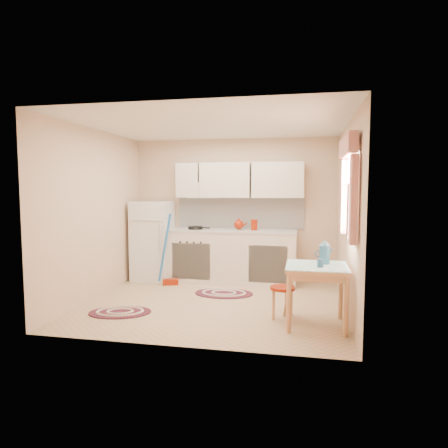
{
  "coord_description": "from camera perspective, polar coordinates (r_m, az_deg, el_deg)",
  "views": [
    {
      "loc": [
        1.23,
        -5.42,
        1.64
      ],
      "look_at": [
        0.1,
        0.25,
        1.11
      ],
      "focal_mm": 32.0,
      "sensor_mm": 36.0,
      "label": 1
    }
  ],
  "objects": [
    {
      "name": "room_shell",
      "position": [
        5.76,
        0.54,
        4.77
      ],
      "size": [
        3.64,
        3.6,
        2.52
      ],
      "color": "tan",
      "rests_on": "ground"
    },
    {
      "name": "base_cabinets",
      "position": [
        6.94,
        0.92,
        -4.75
      ],
      "size": [
        2.25,
        0.6,
        0.88
      ],
      "primitive_type": "cube",
      "color": "beige",
      "rests_on": "ground"
    },
    {
      "name": "rug_center",
      "position": [
        6.27,
        -0.02,
        -9.88
      ],
      "size": [
        0.92,
        0.63,
        0.02
      ],
      "primitive_type": null,
      "rotation": [
        0.0,
        0.0,
        0.04
      ],
      "color": "maroon",
      "rests_on": "ground"
    },
    {
      "name": "stool",
      "position": [
        5.1,
        8.33,
        -11.12
      ],
      "size": [
        0.41,
        0.41,
        0.42
      ],
      "primitive_type": "cylinder",
      "rotation": [
        0.0,
        0.0,
        -0.4
      ],
      "color": "#961C05",
      "rests_on": "ground"
    },
    {
      "name": "table",
      "position": [
        4.93,
        13.04,
        -9.97
      ],
      "size": [
        0.72,
        0.72,
        0.72
      ],
      "primitive_type": "cube",
      "color": "tan",
      "rests_on": "ground"
    },
    {
      "name": "coffee_pot",
      "position": [
        4.95,
        14.17,
        -3.85
      ],
      "size": [
        0.16,
        0.14,
        0.31
      ],
      "primitive_type": null,
      "rotation": [
        0.0,
        0.0,
        -0.02
      ],
      "color": "#2A5C81",
      "rests_on": "table"
    },
    {
      "name": "rug_left",
      "position": [
        5.54,
        -14.64,
        -12.1
      ],
      "size": [
        0.92,
        0.73,
        0.02
      ],
      "primitive_type": null,
      "rotation": [
        0.0,
        0.0,
        0.26
      ],
      "color": "maroon",
      "rests_on": "ground"
    },
    {
      "name": "fridge",
      "position": [
        7.23,
        -10.14,
        -2.35
      ],
      "size": [
        0.65,
        0.6,
        1.4
      ],
      "primitive_type": "cube",
      "color": "white",
      "rests_on": "ground"
    },
    {
      "name": "broom",
      "position": [
        6.77,
        -7.69,
        -3.68
      ],
      "size": [
        0.3,
        0.2,
        1.2
      ],
      "primitive_type": null,
      "rotation": [
        0.0,
        0.0,
        0.32
      ],
      "color": "blue",
      "rests_on": "ground"
    },
    {
      "name": "countertop",
      "position": [
        6.88,
        0.92,
        -0.98
      ],
      "size": [
        2.27,
        0.62,
        0.04
      ],
      "primitive_type": "cube",
      "color": "#B7B5AE",
      "rests_on": "base_cabinets"
    },
    {
      "name": "frying_pan",
      "position": [
        6.96,
        -4.12,
        -0.54
      ],
      "size": [
        0.28,
        0.28,
        0.05
      ],
      "primitive_type": "cylinder",
      "rotation": [
        0.0,
        0.0,
        -0.12
      ],
      "color": "black",
      "rests_on": "countertop"
    },
    {
      "name": "red_kettle",
      "position": [
        6.84,
        2.12,
        -0.08
      ],
      "size": [
        0.18,
        0.17,
        0.18
      ],
      "primitive_type": null,
      "rotation": [
        0.0,
        0.0,
        0.02
      ],
      "color": "#961C05",
      "rests_on": "countertop"
    },
    {
      "name": "mug",
      "position": [
        4.74,
        13.6,
        -5.51
      ],
      "size": [
        0.07,
        0.07,
        0.1
      ],
      "primitive_type": "cylinder",
      "rotation": [
        0.0,
        0.0,
        -0.0
      ],
      "color": "#2A5C81",
      "rests_on": "table"
    },
    {
      "name": "red_canister",
      "position": [
        6.8,
        4.33,
        -0.21
      ],
      "size": [
        0.14,
        0.14,
        0.16
      ],
      "primitive_type": "cylinder",
      "rotation": [
        0.0,
        0.0,
        -0.35
      ],
      "color": "#961C05",
      "rests_on": "countertop"
    }
  ]
}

